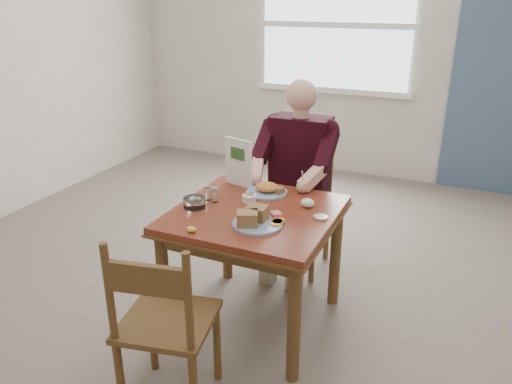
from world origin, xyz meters
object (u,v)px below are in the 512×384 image
at_px(table, 255,228).
at_px(chair_near, 164,324).
at_px(chair_far, 300,204).
at_px(near_plate, 256,219).
at_px(diner, 297,164).
at_px(far_plate, 268,189).

xyz_separation_m(table, chair_near, (-0.10, -0.81, -0.16)).
bearing_deg(chair_far, table, -90.00).
bearing_deg(chair_far, near_plate, -85.24).
xyz_separation_m(chair_near, near_plate, (0.18, 0.64, 0.30)).
relative_size(table, near_plate, 2.76).
relative_size(diner, far_plate, 4.42).
bearing_deg(diner, far_plate, -94.67).
xyz_separation_m(table, diner, (0.00, 0.71, 0.17)).
relative_size(diner, near_plate, 4.16).
bearing_deg(far_plate, chair_far, 86.13).
height_order(diner, near_plate, diner).
distance_m(chair_near, near_plate, 0.73).
xyz_separation_m(table, far_plate, (-0.04, 0.27, 0.14)).
height_order(chair_far, chair_near, same).
height_order(near_plate, far_plate, near_plate).
bearing_deg(table, chair_far, 90.00).
height_order(table, chair_near, chair_near).
bearing_deg(far_plate, near_plate, -75.33).
distance_m(chair_near, diner, 1.55).
height_order(chair_far, diner, diner).
relative_size(chair_near, far_plate, 3.03).
bearing_deg(diner, near_plate, -84.76).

